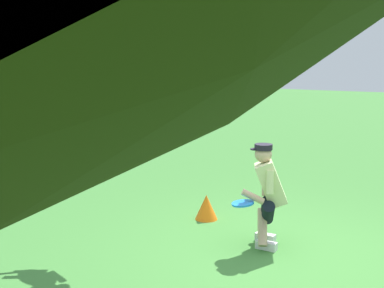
% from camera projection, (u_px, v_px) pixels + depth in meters
% --- Properties ---
extents(ground_plane, '(60.00, 60.00, 0.00)m').
position_uv_depth(ground_plane, '(283.00, 257.00, 5.90)').
color(ground_plane, '#3F7F36').
extents(person, '(0.51, 0.70, 1.29)m').
position_uv_depth(person, '(267.00, 192.00, 6.14)').
color(person, silver).
rests_on(person, ground_plane).
extents(dog, '(1.01, 0.36, 0.50)m').
position_uv_depth(dog, '(110.00, 107.00, 6.05)').
color(dog, black).
extents(frisbee_flying, '(0.32, 0.31, 0.13)m').
position_uv_depth(frisbee_flying, '(122.00, 87.00, 5.94)').
color(frisbee_flying, '#EB470C').
extents(frisbee_held, '(0.34, 0.35, 0.07)m').
position_uv_depth(frisbee_held, '(243.00, 203.00, 5.95)').
color(frisbee_held, '#1E80E4').
rests_on(frisbee_held, person).
extents(training_cone, '(0.33, 0.33, 0.37)m').
position_uv_depth(training_cone, '(206.00, 207.00, 7.24)').
color(training_cone, orange).
rests_on(training_cone, ground_plane).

